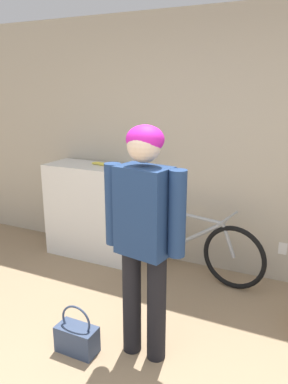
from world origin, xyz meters
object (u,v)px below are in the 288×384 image
(bicycle, at_px, (185,242))
(handbag, at_px, (77,338))
(person, at_px, (144,224))
(banana, at_px, (103,164))

(bicycle, relative_size, handbag, 4.46)
(person, distance_m, bicycle, 1.46)
(person, height_order, bicycle, person)
(banana, relative_size, handbag, 0.76)
(bicycle, relative_size, banana, 5.87)
(banana, height_order, handbag, banana)
(bicycle, distance_m, banana, 1.22)
(person, bearing_deg, banana, 140.29)
(bicycle, xyz_separation_m, banana, (-0.97, 0.03, 0.73))
(bicycle, bearing_deg, banana, -172.00)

